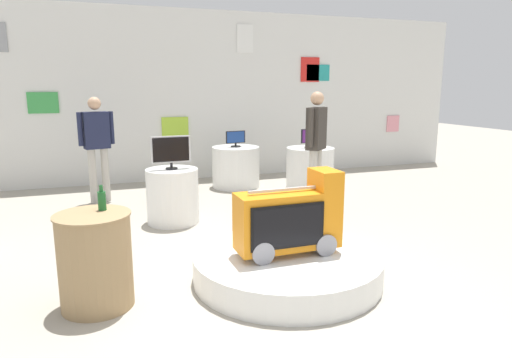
% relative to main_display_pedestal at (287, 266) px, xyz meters
% --- Properties ---
extents(ground_plane, '(30.00, 30.00, 0.00)m').
position_rel_main_display_pedestal_xyz_m(ground_plane, '(-0.29, -0.14, -0.13)').
color(ground_plane, '#A8A091').
extents(back_wall_display, '(12.93, 0.13, 3.29)m').
position_rel_main_display_pedestal_xyz_m(back_wall_display, '(-0.29, 5.21, 1.52)').
color(back_wall_display, silver).
rests_on(back_wall_display, ground).
extents(main_display_pedestal, '(1.82, 1.82, 0.26)m').
position_rel_main_display_pedestal_xyz_m(main_display_pedestal, '(0.00, 0.00, 0.00)').
color(main_display_pedestal, white).
rests_on(main_display_pedestal, ground).
extents(novelty_firetruck_tv, '(1.00, 0.41, 0.80)m').
position_rel_main_display_pedestal_xyz_m(novelty_firetruck_tv, '(0.02, -0.01, 0.46)').
color(novelty_firetruck_tv, gray).
rests_on(novelty_firetruck_tv, main_display_pedestal).
extents(display_pedestal_left_rear, '(0.87, 0.87, 0.75)m').
position_rel_main_display_pedestal_xyz_m(display_pedestal_left_rear, '(1.98, 3.59, 0.24)').
color(display_pedestal_left_rear, white).
rests_on(display_pedestal_left_rear, ground).
extents(tv_on_left_rear, '(0.38, 0.22, 0.34)m').
position_rel_main_display_pedestal_xyz_m(tv_on_left_rear, '(1.98, 3.58, 0.79)').
color(tv_on_left_rear, black).
rests_on(tv_on_left_rear, display_pedestal_left_rear).
extents(display_pedestal_center_rear, '(0.71, 0.71, 0.75)m').
position_rel_main_display_pedestal_xyz_m(display_pedestal_center_rear, '(-0.74, 2.26, 0.24)').
color(display_pedestal_center_rear, white).
rests_on(display_pedestal_center_rear, ground).
extents(tv_on_center_rear, '(0.53, 0.16, 0.45)m').
position_rel_main_display_pedestal_xyz_m(tv_on_center_rear, '(-0.74, 2.26, 0.87)').
color(tv_on_center_rear, black).
rests_on(tv_on_center_rear, display_pedestal_center_rear).
extents(display_pedestal_right_rear, '(0.87, 0.87, 0.75)m').
position_rel_main_display_pedestal_xyz_m(display_pedestal_right_rear, '(0.74, 4.15, 0.24)').
color(display_pedestal_right_rear, white).
rests_on(display_pedestal_right_rear, ground).
extents(tv_on_right_rear, '(0.38, 0.18, 0.29)m').
position_rel_main_display_pedestal_xyz_m(tv_on_right_rear, '(0.73, 4.15, 0.77)').
color(tv_on_right_rear, black).
rests_on(tv_on_right_rear, display_pedestal_right_rear).
extents(side_table_round, '(0.63, 0.63, 0.82)m').
position_rel_main_display_pedestal_xyz_m(side_table_round, '(-1.74, 0.03, 0.29)').
color(side_table_round, '#9E7F56').
rests_on(side_table_round, ground).
extents(bottle_on_side_table, '(0.07, 0.07, 0.22)m').
position_rel_main_display_pedestal_xyz_m(bottle_on_side_table, '(-1.66, 0.13, 0.77)').
color(bottle_on_side_table, '#195926').
rests_on(bottle_on_side_table, side_table_round).
extents(shopper_browsing_near_truck, '(0.43, 0.41, 1.77)m').
position_rel_main_display_pedestal_xyz_m(shopper_browsing_near_truck, '(1.43, 2.28, 0.91)').
color(shopper_browsing_near_truck, '#B2ADA3').
rests_on(shopper_browsing_near_truck, ground).
extents(shopper_browsing_rear, '(0.55, 0.29, 1.68)m').
position_rel_main_display_pedestal_xyz_m(shopper_browsing_rear, '(-1.67, 3.78, 0.86)').
color(shopper_browsing_rear, '#B2ADA3').
rests_on(shopper_browsing_rear, ground).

